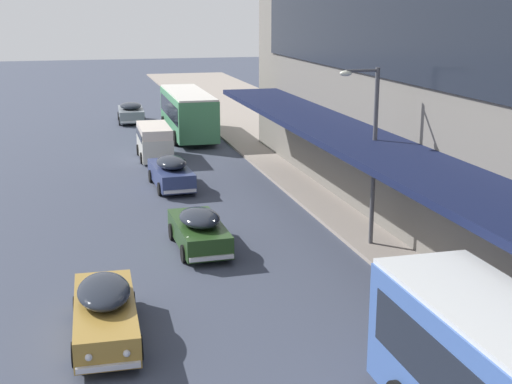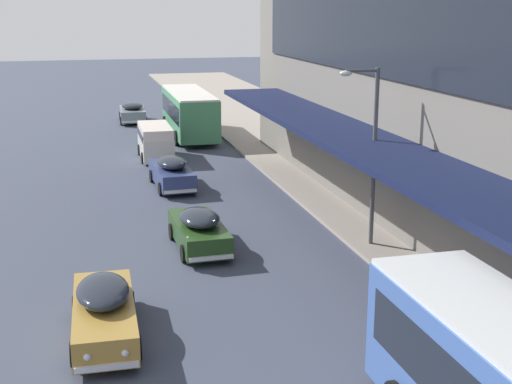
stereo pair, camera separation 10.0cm
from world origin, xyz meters
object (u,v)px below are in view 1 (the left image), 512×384
sedan_oncoming_rear (105,311)px  sedan_second_near (199,229)px  transit_bus_kerbside_front (188,111)px  sedan_trailing_mid (131,112)px  vw_van (154,140)px  street_lamp (370,143)px  sedan_oncoming_front (171,172)px

sedan_oncoming_rear → sedan_second_near: sedan_second_near is taller
transit_bus_kerbside_front → sedan_oncoming_rear: (-7.12, -29.78, -1.04)m
sedan_trailing_mid → vw_van: vw_van is taller
vw_van → transit_bus_kerbside_front: bearing=64.7°
sedan_second_near → sedan_oncoming_rear: bearing=-119.8°
transit_bus_kerbside_front → vw_van: 7.22m
sedan_oncoming_rear → sedan_trailing_mid: bearing=84.1°
street_lamp → sedan_oncoming_front: bearing=118.1°
sedan_second_near → vw_van: (0.32, 16.78, 0.34)m
transit_bus_kerbside_front → sedan_second_near: bearing=-98.3°
sedan_oncoming_rear → vw_van: bearing=80.1°
sedan_oncoming_rear → vw_van: vw_van is taller
sedan_oncoming_front → sedan_oncoming_rear: bearing=-104.1°
sedan_trailing_mid → street_lamp: bearing=-79.6°
transit_bus_kerbside_front → sedan_trailing_mid: bearing=113.5°
transit_bus_kerbside_front → street_lamp: bearing=-83.8°
street_lamp → transit_bus_kerbside_front: bearing=96.2°
sedan_second_near → street_lamp: 6.98m
sedan_oncoming_rear → sedan_trailing_mid: 37.45m
sedan_oncoming_rear → sedan_second_near: size_ratio=1.12×
sedan_oncoming_front → transit_bus_kerbside_front: bearing=77.4°
sedan_second_near → sedan_trailing_mid: size_ratio=0.95×
sedan_oncoming_front → vw_van: (0.04, 7.37, 0.30)m
transit_bus_kerbside_front → street_lamp: (2.66, -24.66, 2.16)m
transit_bus_kerbside_front → sedan_trailing_mid: (-3.25, 7.46, -1.02)m
vw_van → sedan_oncoming_front: bearing=-90.3°
sedan_second_near → street_lamp: street_lamp is taller
sedan_oncoming_front → sedan_trailing_mid: bearing=90.4°
sedan_oncoming_front → sedan_trailing_mid: 21.33m
sedan_oncoming_rear → sedan_trailing_mid: (3.87, 37.25, 0.02)m
transit_bus_kerbside_front → street_lamp: size_ratio=1.52×
transit_bus_kerbside_front → sedan_second_near: transit_bus_kerbside_front is taller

